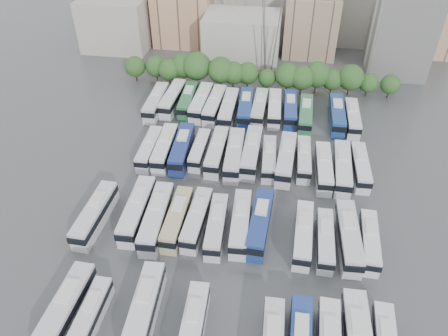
% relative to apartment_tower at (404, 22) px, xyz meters
% --- Properties ---
extents(ground, '(220.00, 220.00, 0.00)m').
position_rel_apartment_tower_xyz_m(ground, '(-34.00, -58.00, -13.00)').
color(ground, '#424447').
rests_on(ground, ground).
extents(tree_line, '(65.88, 7.70, 8.73)m').
position_rel_apartment_tower_xyz_m(tree_line, '(-35.45, -15.92, -8.58)').
color(tree_line, black).
rests_on(tree_line, ground).
extents(city_buildings, '(102.00, 35.00, 20.00)m').
position_rel_apartment_tower_xyz_m(city_buildings, '(-41.46, 13.86, -5.13)').
color(city_buildings, '#9E998E').
rests_on(city_buildings, ground).
extents(apartment_tower, '(14.00, 14.00, 26.00)m').
position_rel_apartment_tower_xyz_m(apartment_tower, '(0.00, 0.00, 0.00)').
color(apartment_tower, silver).
rests_on(apartment_tower, ground).
extents(electricity_pylon, '(9.00, 6.91, 33.83)m').
position_rel_apartment_tower_xyz_m(electricity_pylon, '(-32.00, -8.00, 5.66)').
color(electricity_pylon, slate).
rests_on(electricity_pylon, ground).
extents(bus_r0_s1, '(3.45, 13.59, 4.23)m').
position_rel_apartment_tower_xyz_m(bus_r0_s1, '(-52.34, -82.63, -10.92)').
color(bus_r0_s1, silver).
rests_on(bus_r0_s1, ground).
extents(bus_r0_s2, '(2.45, 10.83, 3.39)m').
position_rel_apartment_tower_xyz_m(bus_r0_s2, '(-49.02, -82.68, -11.33)').
color(bus_r0_s2, silver).
rests_on(bus_r0_s2, ground).
extents(bus_r0_s4, '(3.57, 13.43, 4.17)m').
position_rel_apartment_tower_xyz_m(bus_r0_s4, '(-42.35, -80.94, -10.95)').
color(bus_r0_s4, silver).
rests_on(bus_r0_s4, ground).
extents(bus_r0_s6, '(3.10, 12.30, 3.83)m').
position_rel_apartment_tower_xyz_m(bus_r0_s6, '(-35.71, -82.47, -11.12)').
color(bus_r0_s6, silver).
rests_on(bus_r0_s6, ground).
extents(bus_r1_s0, '(3.28, 13.09, 4.08)m').
position_rel_apartment_tower_xyz_m(bus_r1_s0, '(-55.28, -65.18, -11.00)').
color(bus_r1_s0, silver).
rests_on(bus_r1_s0, ground).
extents(bus_r1_s2, '(3.35, 13.64, 4.25)m').
position_rel_apartment_tower_xyz_m(bus_r1_s2, '(-48.91, -63.29, -10.91)').
color(bus_r1_s2, silver).
rests_on(bus_r1_s2, ground).
extents(bus_r1_s3, '(3.58, 13.82, 4.30)m').
position_rel_apartment_tower_xyz_m(bus_r1_s3, '(-45.37, -64.52, -10.89)').
color(bus_r1_s3, silver).
rests_on(bus_r1_s3, ground).
extents(bus_r1_s4, '(2.75, 12.36, 3.87)m').
position_rel_apartment_tower_xyz_m(bus_r1_s4, '(-42.19, -64.02, -11.10)').
color(bus_r1_s4, tan).
rests_on(bus_r1_s4, ground).
extents(bus_r1_s5, '(3.09, 12.31, 3.84)m').
position_rel_apartment_tower_xyz_m(bus_r1_s5, '(-39.07, -63.64, -11.12)').
color(bus_r1_s5, silver).
rests_on(bus_r1_s5, ground).
extents(bus_r1_s6, '(3.16, 12.12, 3.77)m').
position_rel_apartment_tower_xyz_m(bus_r1_s6, '(-35.79, -64.58, -11.15)').
color(bus_r1_s6, silver).
rests_on(bus_r1_s6, ground).
extents(bus_r1_s7, '(3.28, 12.69, 3.95)m').
position_rel_apartment_tower_xyz_m(bus_r1_s7, '(-32.17, -63.46, -11.06)').
color(bus_r1_s7, silver).
rests_on(bus_r1_s7, ground).
extents(bus_r1_s8, '(3.51, 13.25, 4.12)m').
position_rel_apartment_tower_xyz_m(bus_r1_s8, '(-29.16, -63.12, -10.98)').
color(bus_r1_s8, navy).
rests_on(bus_r1_s8, ground).
extents(bus_r1_s10, '(3.04, 12.22, 3.81)m').
position_rel_apartment_tower_xyz_m(bus_r1_s10, '(-22.48, -64.33, -11.13)').
color(bus_r1_s10, silver).
rests_on(bus_r1_s10, ground).
extents(bus_r1_s11, '(2.48, 11.20, 3.51)m').
position_rel_apartment_tower_xyz_m(bus_r1_s11, '(-19.20, -64.87, -11.28)').
color(bus_r1_s11, silver).
rests_on(bus_r1_s11, ground).
extents(bus_r1_s12, '(3.53, 13.34, 4.15)m').
position_rel_apartment_tower_xyz_m(bus_r1_s12, '(-15.74, -63.93, -10.96)').
color(bus_r1_s12, silver).
rests_on(bus_r1_s12, ground).
extents(bus_r1_s13, '(2.88, 11.34, 3.53)m').
position_rel_apartment_tower_xyz_m(bus_r1_s13, '(-12.63, -64.14, -11.27)').
color(bus_r1_s13, silver).
rests_on(bus_r1_s13, ground).
extents(bus_r2_s1, '(2.82, 11.89, 3.71)m').
position_rel_apartment_tower_xyz_m(bus_r2_s1, '(-51.95, -46.24, -11.18)').
color(bus_r2_s1, silver).
rests_on(bus_r2_s1, ground).
extents(bus_r2_s2, '(3.26, 12.91, 4.02)m').
position_rel_apartment_tower_xyz_m(bus_r2_s2, '(-49.05, -45.75, -11.03)').
color(bus_r2_s2, white).
rests_on(bus_r2_s2, ground).
extents(bus_r2_s3, '(3.55, 13.51, 4.20)m').
position_rel_apartment_tower_xyz_m(bus_r2_s3, '(-45.70, -45.55, -10.94)').
color(bus_r2_s3, navy).
rests_on(bus_r2_s3, ground).
extents(bus_r2_s4, '(2.53, 11.03, 3.45)m').
position_rel_apartment_tower_xyz_m(bus_r2_s4, '(-42.41, -44.91, -11.30)').
color(bus_r2_s4, silver).
rests_on(bus_r2_s4, ground).
extents(bus_r2_s5, '(2.92, 12.96, 4.06)m').
position_rel_apartment_tower_xyz_m(bus_r2_s5, '(-38.96, -45.39, -11.01)').
color(bus_r2_s5, silver).
rests_on(bus_r2_s5, ground).
extents(bus_r2_s6, '(3.46, 13.66, 4.25)m').
position_rel_apartment_tower_xyz_m(bus_r2_s6, '(-35.53, -46.01, -10.91)').
color(bus_r2_s6, silver).
rests_on(bus_r2_s6, ground).
extents(bus_r2_s7, '(3.10, 13.64, 4.27)m').
position_rel_apartment_tower_xyz_m(bus_r2_s7, '(-32.43, -44.67, -10.90)').
color(bus_r2_s7, silver).
rests_on(bus_r2_s7, ground).
extents(bus_r2_s8, '(3.07, 11.62, 3.61)m').
position_rel_apartment_tower_xyz_m(bus_r2_s8, '(-29.02, -45.80, -11.23)').
color(bus_r2_s8, silver).
rests_on(bus_r2_s8, ground).
extents(bus_r2_s9, '(3.59, 13.62, 4.23)m').
position_rel_apartment_tower_xyz_m(bus_r2_s9, '(-25.88, -45.79, -10.92)').
color(bus_r2_s9, silver).
rests_on(bus_r2_s9, ground).
extents(bus_r2_s10, '(2.77, 11.57, 3.61)m').
position_rel_apartment_tower_xyz_m(bus_r2_s10, '(-22.63, -44.91, -11.23)').
color(bus_r2_s10, silver).
rests_on(bus_r2_s10, ground).
extents(bus_r2_s11, '(3.08, 12.51, 3.90)m').
position_rel_apartment_tower_xyz_m(bus_r2_s11, '(-19.02, -47.26, -11.08)').
color(bus_r2_s11, white).
rests_on(bus_r2_s11, ground).
extents(bus_r2_s12, '(3.22, 13.37, 4.17)m').
position_rel_apartment_tower_xyz_m(bus_r2_s12, '(-15.75, -46.98, -10.95)').
color(bus_r2_s12, silver).
rests_on(bus_r2_s12, ground).
extents(bus_r2_s13, '(2.91, 12.03, 3.76)m').
position_rel_apartment_tower_xyz_m(bus_r2_s13, '(-12.39, -45.85, -11.16)').
color(bus_r2_s13, silver).
rests_on(bus_r2_s13, ground).
extents(bus_r3_s0, '(3.09, 13.39, 4.19)m').
position_rel_apartment_tower_xyz_m(bus_r3_s0, '(-55.49, -29.12, -10.94)').
color(bus_r3_s0, silver).
rests_on(bus_r3_s0, ground).
extents(bus_r3_s1, '(3.47, 13.39, 4.17)m').
position_rel_apartment_tower_xyz_m(bus_r3_s1, '(-52.26, -26.83, -10.95)').
color(bus_r3_s1, silver).
rests_on(bus_r3_s1, ground).
extents(bus_r3_s2, '(3.31, 12.84, 3.99)m').
position_rel_apartment_tower_xyz_m(bus_r3_s2, '(-48.72, -26.98, -11.04)').
color(bus_r3_s2, '#2C683D').
rests_on(bus_r3_s2, ground).
extents(bus_r3_s3, '(3.33, 13.44, 4.19)m').
position_rel_apartment_tower_xyz_m(bus_r3_s3, '(-45.55, -27.60, -10.94)').
color(bus_r3_s3, white).
rests_on(bus_r3_s3, ground).
extents(bus_r3_s4, '(3.55, 13.43, 4.18)m').
position_rel_apartment_tower_xyz_m(bus_r3_s4, '(-42.37, -28.26, -10.95)').
color(bus_r3_s4, silver).
rests_on(bus_r3_s4, ground).
extents(bus_r3_s5, '(2.94, 13.46, 4.22)m').
position_rel_apartment_tower_xyz_m(bus_r3_s5, '(-39.05, -29.39, -10.93)').
color(bus_r3_s5, silver).
rests_on(bus_r3_s5, ground).
extents(bus_r3_s6, '(3.46, 13.29, 4.13)m').
position_rel_apartment_tower_xyz_m(bus_r3_s6, '(-35.49, -28.30, -10.97)').
color(bus_r3_s6, navy).
rests_on(bus_r3_s6, ground).
extents(bus_r3_s7, '(2.99, 12.78, 3.99)m').
position_rel_apartment_tower_xyz_m(bus_r3_s7, '(-32.47, -27.80, -11.04)').
color(bus_r3_s7, silver).
rests_on(bus_r3_s7, ground).
extents(bus_r3_s8, '(3.27, 12.74, 3.97)m').
position_rel_apartment_tower_xyz_m(bus_r3_s8, '(-29.18, -27.47, -11.05)').
color(bus_r3_s8, silver).
rests_on(bus_r3_s8, ground).
extents(bus_r3_s9, '(3.22, 12.73, 3.96)m').
position_rel_apartment_tower_xyz_m(bus_r3_s9, '(-25.77, -27.43, -11.05)').
color(bus_r3_s9, navy).
rests_on(bus_r3_s9, ground).
extents(bus_r3_s10, '(3.07, 12.88, 4.02)m').
position_rel_apartment_tower_xyz_m(bus_r3_s10, '(-22.42, -29.05, -11.03)').
color(bus_r3_s10, '#317249').
rests_on(bus_r3_s10, ground).
extents(bus_r3_s12, '(3.04, 13.40, 4.20)m').
position_rel_apartment_tower_xyz_m(bus_r3_s12, '(-15.79, -28.41, -10.94)').
color(bus_r3_s12, navy).
rests_on(bus_r3_s12, ground).
extents(bus_r3_s13, '(2.75, 12.33, 3.86)m').
position_rel_apartment_tower_xyz_m(bus_r3_s13, '(-12.60, -28.87, -11.10)').
color(bus_r3_s13, silver).
rests_on(bus_r3_s13, ground).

